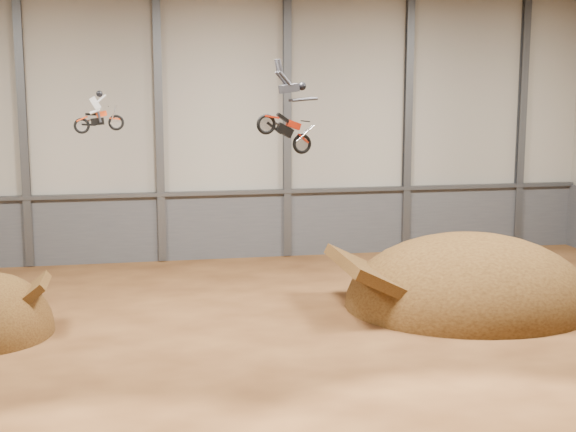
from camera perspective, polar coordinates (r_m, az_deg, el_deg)
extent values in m
plane|color=#4C2B14|center=(28.75, -1.01, -9.29)|extent=(40.00, 40.00, 0.00)
cube|color=#A59E92|center=(42.15, -4.60, 6.36)|extent=(40.00, 0.10, 14.00)
cube|color=#4C4D53|center=(42.65, -4.49, -0.71)|extent=(39.80, 0.18, 3.50)
cube|color=#47494F|center=(42.22, -4.50, 1.66)|extent=(39.80, 0.35, 0.20)
cube|color=#47494F|center=(42.02, -18.32, 5.91)|extent=(0.40, 0.36, 13.90)
cube|color=#47494F|center=(41.71, -9.15, 6.24)|extent=(0.40, 0.36, 13.90)
cube|color=#47494F|center=(42.45, -0.06, 6.41)|extent=(0.40, 0.36, 13.90)
cube|color=#47494F|center=(44.20, 8.51, 6.43)|extent=(0.40, 0.36, 13.90)
cube|color=#47494F|center=(46.84, 16.27, 6.32)|extent=(0.40, 0.36, 13.90)
ellipsoid|color=#39220E|center=(34.78, 12.72, -6.20)|extent=(10.53, 9.32, 6.08)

